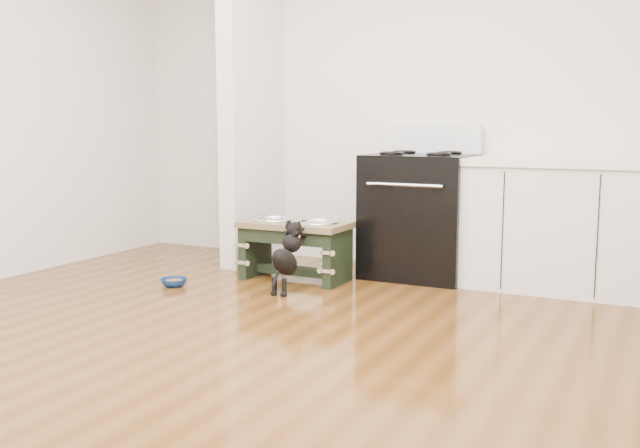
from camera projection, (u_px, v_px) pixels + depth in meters
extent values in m
plane|color=#4D2A0D|center=(233.00, 352.00, 3.61)|extent=(5.00, 5.00, 0.00)
plane|color=silver|center=(406.00, 98.00, 5.64)|extent=(5.00, 0.00, 5.00)
cube|color=silver|center=(253.00, 99.00, 5.80)|extent=(0.15, 0.80, 2.70)
cube|color=black|center=(420.00, 216.00, 5.34)|extent=(0.76, 0.65, 0.92)
cube|color=black|center=(405.00, 229.00, 5.08)|extent=(0.58, 0.02, 0.50)
cylinder|color=silver|center=(404.00, 185.00, 5.00)|extent=(0.56, 0.02, 0.02)
cube|color=white|center=(433.00, 139.00, 5.51)|extent=(0.76, 0.08, 0.22)
torus|color=black|center=(391.00, 153.00, 5.23)|extent=(0.18, 0.18, 0.02)
torus|color=black|center=(439.00, 154.00, 5.07)|extent=(0.18, 0.18, 0.02)
torus|color=black|center=(404.00, 152.00, 5.48)|extent=(0.18, 0.18, 0.02)
torus|color=black|center=(450.00, 153.00, 5.32)|extent=(0.18, 0.18, 0.02)
cube|color=silver|center=(556.00, 228.00, 4.94)|extent=(1.20, 0.60, 0.86)
cube|color=beige|center=(559.00, 162.00, 4.87)|extent=(1.24, 0.64, 0.05)
cube|color=black|center=(547.00, 289.00, 4.76)|extent=(1.20, 0.06, 0.10)
cube|color=black|center=(255.00, 250.00, 5.41)|extent=(0.07, 0.38, 0.39)
cube|color=black|center=(338.00, 258.00, 5.10)|extent=(0.07, 0.38, 0.39)
cube|color=black|center=(284.00, 237.00, 5.08)|extent=(0.63, 0.03, 0.10)
cube|color=black|center=(296.00, 271.00, 5.28)|extent=(0.63, 0.07, 0.07)
cube|color=brown|center=(295.00, 225.00, 5.23)|extent=(0.79, 0.42, 0.04)
cylinder|color=silver|center=(274.00, 223.00, 5.31)|extent=(0.27, 0.27, 0.05)
cylinder|color=silver|center=(318.00, 226.00, 5.15)|extent=(0.27, 0.27, 0.05)
torus|color=silver|center=(274.00, 219.00, 5.31)|extent=(0.31, 0.31, 0.02)
torus|color=silver|center=(318.00, 222.00, 5.14)|extent=(0.31, 0.31, 0.02)
cylinder|color=black|center=(274.00, 286.00, 4.80)|extent=(0.03, 0.03, 0.12)
cylinder|color=black|center=(284.00, 287.00, 4.77)|extent=(0.03, 0.03, 0.12)
sphere|color=black|center=(274.00, 293.00, 4.80)|extent=(0.04, 0.04, 0.04)
sphere|color=black|center=(283.00, 295.00, 4.76)|extent=(0.04, 0.04, 0.04)
ellipsoid|color=black|center=(285.00, 262.00, 4.83)|extent=(0.14, 0.32, 0.28)
sphere|color=black|center=(292.00, 243.00, 4.90)|extent=(0.13, 0.13, 0.13)
sphere|color=black|center=(294.00, 230.00, 4.92)|extent=(0.11, 0.11, 0.11)
sphere|color=black|center=(295.00, 228.00, 5.01)|extent=(0.04, 0.04, 0.04)
sphere|color=black|center=(304.00, 229.00, 4.98)|extent=(0.04, 0.04, 0.04)
cylinder|color=black|center=(276.00, 279.00, 4.73)|extent=(0.02, 0.09, 0.10)
torus|color=#D93F78|center=(293.00, 236.00, 4.92)|extent=(0.11, 0.07, 0.10)
imported|color=navy|center=(174.00, 282.00, 5.06)|extent=(0.24, 0.24, 0.06)
cylinder|color=#563518|center=(174.00, 282.00, 5.05)|extent=(0.12, 0.12, 0.02)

